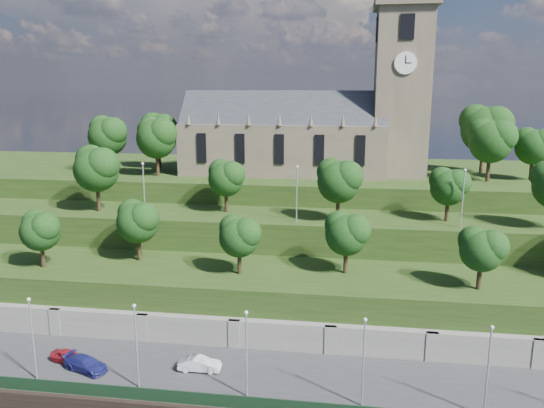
% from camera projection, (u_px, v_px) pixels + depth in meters
% --- Properties ---
extents(promenade, '(160.00, 12.00, 2.00)m').
position_uv_depth(promenade, '(275.00, 386.00, 50.11)').
color(promenade, '#2D2D30').
rests_on(promenade, ground).
extents(fence, '(160.00, 0.10, 1.20)m').
position_uv_depth(fence, '(266.00, 404.00, 44.54)').
color(fence, '#16311B').
rests_on(fence, promenade).
extents(retaining_wall, '(160.00, 2.10, 5.00)m').
position_uv_depth(retaining_wall, '(283.00, 342.00, 55.55)').
color(retaining_wall, slate).
rests_on(retaining_wall, ground).
extents(embankment_lower, '(160.00, 12.00, 8.00)m').
position_uv_depth(embankment_lower, '(289.00, 306.00, 61.04)').
color(embankment_lower, '#1F3411').
rests_on(embankment_lower, ground).
extents(embankment_upper, '(160.00, 10.00, 12.00)m').
position_uv_depth(embankment_upper, '(298.00, 259.00, 71.23)').
color(embankment_upper, '#1F3411').
rests_on(embankment_upper, ground).
extents(hilltop, '(160.00, 32.00, 15.00)m').
position_uv_depth(hilltop, '(310.00, 212.00, 91.19)').
color(hilltop, '#1F3411').
rests_on(hilltop, ground).
extents(church, '(38.60, 12.35, 27.60)m').
position_uv_depth(church, '(314.00, 126.00, 83.93)').
color(church, brown).
rests_on(church, hilltop).
extents(trees_lower, '(68.08, 9.02, 8.15)m').
position_uv_depth(trees_lower, '(321.00, 231.00, 58.92)').
color(trees_lower, black).
rests_on(trees_lower, embankment_lower).
extents(trees_upper, '(64.50, 8.14, 9.01)m').
position_uv_depth(trees_upper, '(305.00, 176.00, 67.65)').
color(trees_upper, black).
rests_on(trees_upper, embankment_upper).
extents(trees_hilltop, '(71.70, 16.74, 10.96)m').
position_uv_depth(trees_hilltop, '(321.00, 133.00, 83.06)').
color(trees_hilltop, black).
rests_on(trees_hilltop, hilltop).
extents(lamp_posts_promenade, '(60.36, 0.36, 8.12)m').
position_uv_depth(lamp_posts_promenade, '(246.00, 348.00, 45.76)').
color(lamp_posts_promenade, '#B2B2B7').
rests_on(lamp_posts_promenade, promenade).
extents(lamp_posts_upper, '(40.36, 0.36, 7.18)m').
position_uv_depth(lamp_posts_upper, '(297.00, 189.00, 66.11)').
color(lamp_posts_upper, '#B2B2B7').
rests_on(lamp_posts_upper, embankment_upper).
extents(car_left, '(3.97, 2.32, 1.27)m').
position_uv_depth(car_left, '(68.00, 356.00, 52.42)').
color(car_left, maroon).
rests_on(car_left, promenade).
extents(car_middle, '(4.15, 1.58, 1.35)m').
position_uv_depth(car_middle, '(200.00, 364.00, 50.88)').
color(car_middle, silver).
rests_on(car_middle, promenade).
extents(car_right, '(5.02, 3.37, 1.35)m').
position_uv_depth(car_right, '(86.00, 364.00, 50.90)').
color(car_right, navy).
rests_on(car_right, promenade).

